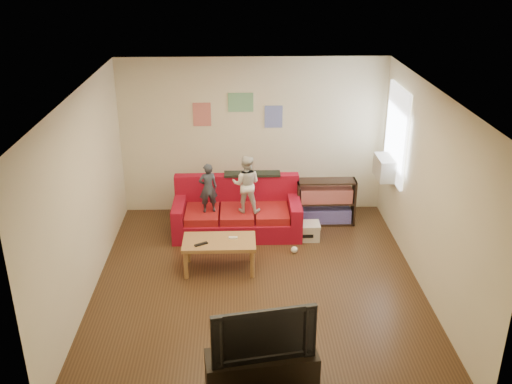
{
  "coord_description": "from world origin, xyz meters",
  "views": [
    {
      "loc": [
        -0.25,
        -6.8,
        4.32
      ],
      "look_at": [
        0.0,
        0.8,
        1.05
      ],
      "focal_mm": 40.0,
      "sensor_mm": 36.0,
      "label": 1
    }
  ],
  "objects_px": {
    "sofa": "(237,214)",
    "child_a": "(208,188)",
    "tv_stand": "(262,371)",
    "television": "(262,330)",
    "child_b": "(246,184)",
    "bookshelf": "(325,204)",
    "coffee_table": "(219,245)",
    "file_box": "(307,231)"
  },
  "relations": [
    {
      "from": "child_b",
      "to": "television",
      "type": "relative_size",
      "value": 0.87
    },
    {
      "from": "file_box",
      "to": "sofa",
      "type": "bearing_deg",
      "value": 162.78
    },
    {
      "from": "child_a",
      "to": "child_b",
      "type": "distance_m",
      "value": 0.6
    },
    {
      "from": "sofa",
      "to": "television",
      "type": "height_order",
      "value": "television"
    },
    {
      "from": "child_b",
      "to": "tv_stand",
      "type": "relative_size",
      "value": 0.8
    },
    {
      "from": "tv_stand",
      "to": "coffee_table",
      "type": "bearing_deg",
      "value": 94.44
    },
    {
      "from": "file_box",
      "to": "television",
      "type": "height_order",
      "value": "television"
    },
    {
      "from": "child_b",
      "to": "child_a",
      "type": "bearing_deg",
      "value": 8.96
    },
    {
      "from": "bookshelf",
      "to": "tv_stand",
      "type": "relative_size",
      "value": 0.84
    },
    {
      "from": "child_b",
      "to": "bookshelf",
      "type": "xyz_separation_m",
      "value": [
        1.34,
        0.4,
        -0.55
      ]
    },
    {
      "from": "coffee_table",
      "to": "tv_stand",
      "type": "relative_size",
      "value": 0.89
    },
    {
      "from": "child_b",
      "to": "file_box",
      "type": "height_order",
      "value": "child_b"
    },
    {
      "from": "child_a",
      "to": "file_box",
      "type": "distance_m",
      "value": 1.72
    },
    {
      "from": "child_a",
      "to": "tv_stand",
      "type": "distance_m",
      "value": 3.65
    },
    {
      "from": "bookshelf",
      "to": "coffee_table",
      "type": "bearing_deg",
      "value": -140.08
    },
    {
      "from": "bookshelf",
      "to": "child_a",
      "type": "bearing_deg",
      "value": -168.41
    },
    {
      "from": "child_b",
      "to": "television",
      "type": "height_order",
      "value": "child_b"
    },
    {
      "from": "child_a",
      "to": "coffee_table",
      "type": "height_order",
      "value": "child_a"
    },
    {
      "from": "tv_stand",
      "to": "child_b",
      "type": "bearing_deg",
      "value": 84.42
    },
    {
      "from": "file_box",
      "to": "child_a",
      "type": "bearing_deg",
      "value": 173.62
    },
    {
      "from": "sofa",
      "to": "file_box",
      "type": "height_order",
      "value": "sofa"
    },
    {
      "from": "tv_stand",
      "to": "television",
      "type": "distance_m",
      "value": 0.53
    },
    {
      "from": "file_box",
      "to": "television",
      "type": "xyz_separation_m",
      "value": [
        -0.87,
        -3.35,
        0.61
      ]
    },
    {
      "from": "sofa",
      "to": "child_a",
      "type": "bearing_deg",
      "value": -159.37
    },
    {
      "from": "coffee_table",
      "to": "television",
      "type": "relative_size",
      "value": 0.97
    },
    {
      "from": "child_b",
      "to": "sofa",
      "type": "bearing_deg",
      "value": -40.06
    },
    {
      "from": "child_a",
      "to": "television",
      "type": "xyz_separation_m",
      "value": [
        0.7,
        -3.52,
        -0.09
      ]
    },
    {
      "from": "file_box",
      "to": "tv_stand",
      "type": "height_order",
      "value": "tv_stand"
    },
    {
      "from": "coffee_table",
      "to": "television",
      "type": "bearing_deg",
      "value": -78.38
    },
    {
      "from": "child_a",
      "to": "coffee_table",
      "type": "relative_size",
      "value": 0.78
    },
    {
      "from": "bookshelf",
      "to": "tv_stand",
      "type": "xyz_separation_m",
      "value": [
        -1.24,
        -3.92,
        -0.13
      ]
    },
    {
      "from": "sofa",
      "to": "file_box",
      "type": "bearing_deg",
      "value": -17.22
    },
    {
      "from": "coffee_table",
      "to": "television",
      "type": "distance_m",
      "value": 2.54
    },
    {
      "from": "sofa",
      "to": "coffee_table",
      "type": "height_order",
      "value": "sofa"
    },
    {
      "from": "sofa",
      "to": "television",
      "type": "distance_m",
      "value": 3.73
    },
    {
      "from": "coffee_table",
      "to": "child_a",
      "type": "bearing_deg",
      "value": 100.27
    },
    {
      "from": "sofa",
      "to": "bookshelf",
      "type": "distance_m",
      "value": 1.5
    },
    {
      "from": "bookshelf",
      "to": "television",
      "type": "relative_size",
      "value": 0.91
    },
    {
      "from": "tv_stand",
      "to": "television",
      "type": "xyz_separation_m",
      "value": [
        0.0,
        0.0,
        0.53
      ]
    },
    {
      "from": "sofa",
      "to": "tv_stand",
      "type": "relative_size",
      "value": 1.75
    },
    {
      "from": "file_box",
      "to": "tv_stand",
      "type": "relative_size",
      "value": 0.34
    },
    {
      "from": "coffee_table",
      "to": "child_b",
      "type": "bearing_deg",
      "value": 69.01
    }
  ]
}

